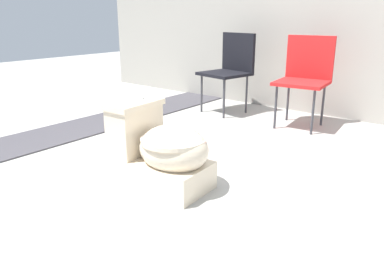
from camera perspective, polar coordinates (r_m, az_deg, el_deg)
name	(u,v)px	position (r m, az deg, el deg)	size (l,w,h in m)	color
ground_plane	(146,185)	(2.38, -6.97, -8.64)	(14.00, 14.00, 0.00)	#A8A59E
gravel_strip	(84,127)	(3.66, -16.14, 0.15)	(0.56, 8.00, 0.01)	#423F44
toilet	(161,152)	(2.29, -4.68, -3.62)	(0.65, 0.41, 0.52)	beige
folding_chair_left	(231,64)	(4.07, 6.00, 9.64)	(0.51, 0.51, 0.83)	black
folding_chair_middle	(306,71)	(3.67, 16.93, 8.24)	(0.49, 0.49, 0.83)	red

